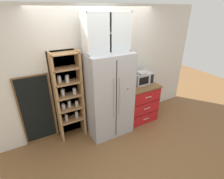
# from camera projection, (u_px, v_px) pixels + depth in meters

# --- Properties ---
(ground_plane) EXTENTS (10.79, 10.79, 0.00)m
(ground_plane) POSITION_uv_depth(u_px,v_px,m) (108.00, 129.00, 3.87)
(ground_plane) COLOR brown
(wall_back_cream) EXTENTS (5.08, 0.10, 2.55)m
(wall_back_cream) POSITION_uv_depth(u_px,v_px,m) (99.00, 70.00, 3.64)
(wall_back_cream) COLOR silver
(wall_back_cream) RESTS_ON ground
(refrigerator) EXTENTS (0.89, 0.71, 1.73)m
(refrigerator) POSITION_uv_depth(u_px,v_px,m) (108.00, 94.00, 3.51)
(refrigerator) COLOR #ADAFB5
(refrigerator) RESTS_ON ground
(pantry_shelf_column) EXTENTS (0.56, 0.31, 1.80)m
(pantry_shelf_column) POSITION_uv_depth(u_px,v_px,m) (68.00, 95.00, 3.37)
(pantry_shelf_column) COLOR brown
(pantry_shelf_column) RESTS_ON ground
(counter_cabinet) EXTENTS (0.77, 0.64, 0.89)m
(counter_cabinet) POSITION_uv_depth(u_px,v_px,m) (139.00, 101.00, 4.09)
(counter_cabinet) COLOR red
(counter_cabinet) RESTS_ON ground
(microwave) EXTENTS (0.44, 0.33, 0.26)m
(microwave) POSITION_uv_depth(u_px,v_px,m) (142.00, 78.00, 3.92)
(microwave) COLOR #ADAFB5
(microwave) RESTS_ON counter_cabinet
(coffee_maker) EXTENTS (0.17, 0.20, 0.31)m
(coffee_maker) POSITION_uv_depth(u_px,v_px,m) (140.00, 78.00, 3.84)
(coffee_maker) COLOR #B7B7BC
(coffee_maker) RESTS_ON counter_cabinet
(mug_red) EXTENTS (0.12, 0.09, 0.10)m
(mug_red) POSITION_uv_depth(u_px,v_px,m) (131.00, 84.00, 3.79)
(mug_red) COLOR red
(mug_red) RESTS_ON counter_cabinet
(mug_navy) EXTENTS (0.12, 0.09, 0.10)m
(mug_navy) POSITION_uv_depth(u_px,v_px,m) (140.00, 82.00, 3.89)
(mug_navy) COLOR navy
(mug_navy) RESTS_ON counter_cabinet
(bottle_clear) EXTENTS (0.07, 0.07, 0.26)m
(bottle_clear) POSITION_uv_depth(u_px,v_px,m) (142.00, 81.00, 3.81)
(bottle_clear) COLOR silver
(bottle_clear) RESTS_ON counter_cabinet
(bottle_cobalt) EXTENTS (0.07, 0.07, 0.25)m
(bottle_cobalt) POSITION_uv_depth(u_px,v_px,m) (139.00, 79.00, 3.89)
(bottle_cobalt) COLOR navy
(bottle_cobalt) RESTS_ON counter_cabinet
(upper_cabinet) EXTENTS (0.85, 0.32, 0.69)m
(upper_cabinet) POSITION_uv_depth(u_px,v_px,m) (106.00, 32.00, 3.03)
(upper_cabinet) COLOR silver
(upper_cabinet) RESTS_ON refrigerator
(chalkboard_menu) EXTENTS (0.60, 0.04, 1.41)m
(chalkboard_menu) POSITION_uv_depth(u_px,v_px,m) (37.00, 111.00, 3.23)
(chalkboard_menu) COLOR brown
(chalkboard_menu) RESTS_ON ground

